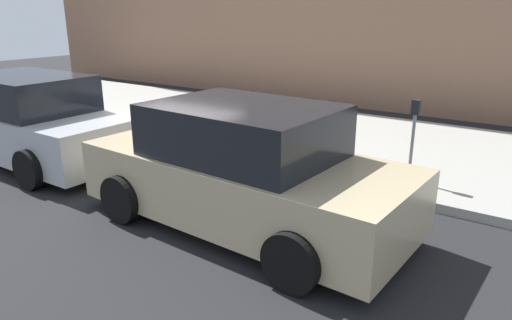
# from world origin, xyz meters

# --- Properties ---
(ground_plane) EXTENTS (40.00, 40.00, 0.00)m
(ground_plane) POSITION_xyz_m (0.00, 0.00, 0.00)
(ground_plane) COLOR black
(sidewalk_curb) EXTENTS (18.00, 5.00, 0.14)m
(sidewalk_curb) POSITION_xyz_m (0.00, -2.50, 0.07)
(sidewalk_curb) COLOR #9E9B93
(sidewalk_curb) RESTS_ON ground_plane
(suitcase_navy_0) EXTENTS (0.49, 0.23, 0.83)m
(suitcase_navy_0) POSITION_xyz_m (-3.49, -0.53, 0.42)
(suitcase_navy_0) COLOR navy
(suitcase_navy_0) RESTS_ON sidewalk_curb
(suitcase_silver_1) EXTENTS (0.35, 0.25, 0.78)m
(suitcase_silver_1) POSITION_xyz_m (-3.02, -0.46, 0.42)
(suitcase_silver_1) COLOR #9EA0A8
(suitcase_silver_1) RESTS_ON sidewalk_curb
(suitcase_maroon_2) EXTENTS (0.41, 0.20, 0.97)m
(suitcase_maroon_2) POSITION_xyz_m (-2.59, -0.45, 0.47)
(suitcase_maroon_2) COLOR maroon
(suitcase_maroon_2) RESTS_ON sidewalk_curb
(suitcase_black_3) EXTENTS (0.51, 0.28, 0.93)m
(suitcase_black_3) POSITION_xyz_m (-2.08, -0.47, 0.46)
(suitcase_black_3) COLOR black
(suitcase_black_3) RESTS_ON sidewalk_curb
(suitcase_teal_4) EXTENTS (0.43, 0.22, 0.91)m
(suitcase_teal_4) POSITION_xyz_m (-1.57, -0.48, 0.49)
(suitcase_teal_4) COLOR #0F606B
(suitcase_teal_4) RESTS_ON sidewalk_curb
(suitcase_olive_5) EXTENTS (0.37, 0.23, 1.04)m
(suitcase_olive_5) POSITION_xyz_m (-1.12, -0.41, 0.50)
(suitcase_olive_5) COLOR #59601E
(suitcase_olive_5) RESTS_ON sidewalk_curb
(fire_hydrant) EXTENTS (0.39, 0.21, 0.84)m
(fire_hydrant) POSITION_xyz_m (-0.52, -0.45, 0.58)
(fire_hydrant) COLOR red
(fire_hydrant) RESTS_ON sidewalk_curb
(bollard_post) EXTENTS (0.12, 0.12, 0.86)m
(bollard_post) POSITION_xyz_m (0.15, -0.30, 0.57)
(bollard_post) COLOR #333338
(bollard_post) RESTS_ON sidewalk_curb
(parking_meter) EXTENTS (0.12, 0.09, 1.27)m
(parking_meter) POSITION_xyz_m (-4.69, -0.70, 0.97)
(parking_meter) COLOR slate
(parking_meter) RESTS_ON sidewalk_curb
(parked_car_beige_0) EXTENTS (4.36, 2.16, 1.59)m
(parked_car_beige_0) POSITION_xyz_m (-3.33, 1.79, 0.74)
(parked_car_beige_0) COLOR tan
(parked_car_beige_0) RESTS_ON ground_plane
(parked_car_silver_1) EXTENTS (4.55, 1.96, 1.58)m
(parked_car_silver_1) POSITION_xyz_m (1.56, 1.79, 0.74)
(parked_car_silver_1) COLOR #B2B5BA
(parked_car_silver_1) RESTS_ON ground_plane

